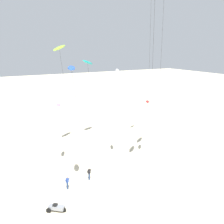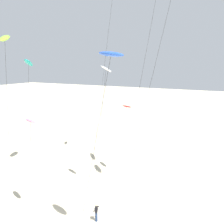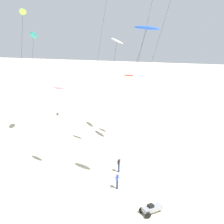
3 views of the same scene
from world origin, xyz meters
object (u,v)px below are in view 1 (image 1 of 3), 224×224
kite_lime (59,49)px  kite_blue (72,69)px  kite_pink (58,106)px  beach_buggy (56,207)px  kite_flyer_nearest (67,182)px  kite_white (118,73)px  kite_flyer_middle (89,173)px  kite_teal (88,63)px  kite_red (148,102)px

kite_lime → kite_blue: bearing=-15.0°
kite_pink → beach_buggy: kite_pink is taller
kite_lime → kite_flyer_nearest: (12.21, -3.97, -15.67)m
kite_lime → beach_buggy: size_ratio=8.89×
kite_white → kite_lime: bearing=-151.2°
kite_white → kite_flyer_middle: size_ratio=8.45×
kite_white → kite_flyer_middle: (2.21, -5.53, -12.48)m
kite_pink → kite_blue: (9.06, -1.45, 5.70)m
beach_buggy → kite_flyer_middle: bearing=128.8°
kite_white → beach_buggy: bearing=-58.5°
kite_blue → kite_flyer_middle: (-3.38, 3.33, -13.84)m
kite_teal → beach_buggy: size_ratio=7.67×
kite_flyer_middle → kite_white: bearing=111.8°
kite_red → beach_buggy: 20.33m
kite_lime → kite_flyer_middle: kite_lime is taller
kite_flyer_nearest → beach_buggy: 4.87m
kite_flyer_middle → kite_lime: bearing=177.0°
kite_blue → beach_buggy: size_ratio=7.78×
kite_pink → kite_blue: kite_blue is taller
kite_pink → kite_flyer_nearest: kite_pink is taller
kite_pink → kite_red: kite_pink is taller
kite_flyer_nearest → kite_flyer_middle: (-1.00, 3.39, 0.00)m
kite_pink → kite_red: 13.11m
kite_red → kite_teal: 13.59m
kite_white → kite_pink: bearing=-115.1°
kite_red → kite_flyer_nearest: bearing=-76.6°
kite_pink → kite_lime: kite_lime is taller
kite_blue → beach_buggy: (1.59, -2.85, -14.30)m
kite_pink → kite_white: (3.48, 7.41, 4.34)m
kite_lime → kite_teal: bearing=116.1°
kite_white → kite_blue: (5.59, -8.86, 1.36)m
kite_flyer_nearest → kite_flyer_middle: same height
kite_flyer_middle → kite_pink: bearing=-161.8°
kite_white → beach_buggy: kite_white is taller
kite_red → kite_teal: size_ratio=0.61×
kite_flyer_nearest → kite_teal: bearing=146.6°
kite_red → beach_buggy: size_ratio=4.70×
kite_teal → kite_flyer_nearest: kite_teal is taller
kite_blue → kite_flyer_nearest: bearing=-178.4°
kite_flyer_middle → kite_flyer_nearest: bearing=-73.6°
kite_teal → kite_flyer_nearest: 22.48m
kite_pink → kite_flyer_middle: 10.10m
kite_white → beach_buggy: 18.87m
kite_white → kite_red: bearing=91.8°
kite_white → kite_teal: kite_teal is taller
kite_lime → kite_white: bearing=28.8°
kite_flyer_middle → kite_teal: bearing=155.0°
kite_white → kite_flyer_nearest: kite_white is taller
kite_flyer_nearest → beach_buggy: size_ratio=0.86×
kite_lime → kite_red: bearing=49.2°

